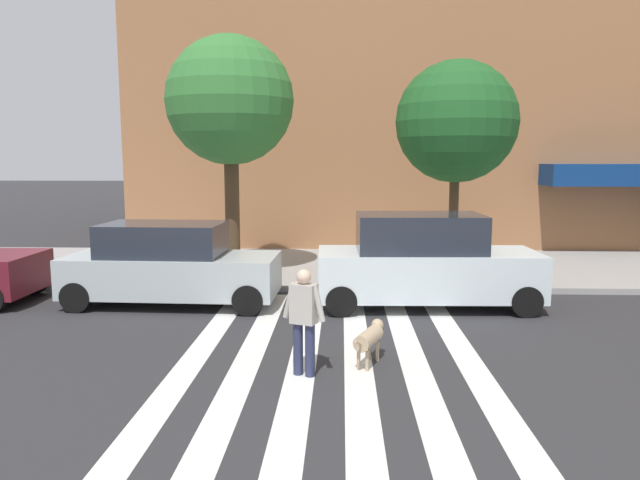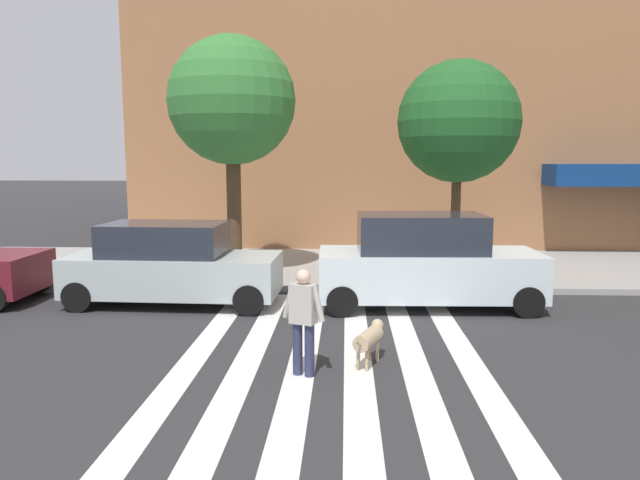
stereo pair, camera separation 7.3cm
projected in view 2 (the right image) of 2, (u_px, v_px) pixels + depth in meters
The scene contains 9 objects.
ground_plane at pixel (262, 424), 7.22m from camera, with size 160.00×160.00×0.00m, color #2B2B2D.
sidewalk_far at pixel (311, 267), 17.32m from camera, with size 80.00×6.00×0.15m, color #989592.
crosswalk_stripes at pixel (325, 425), 7.19m from camera, with size 4.95×13.85×0.01m.
parked_car_behind_first at pixel (172, 265), 13.08m from camera, with size 4.75×2.01×1.85m.
parked_car_third_in_line at pixel (426, 263), 12.82m from camera, with size 4.86×2.03×2.07m.
street_tree_nearest at pixel (232, 102), 15.44m from camera, with size 3.40×3.40×6.35m.
street_tree_middle at pixel (458, 122), 15.25m from camera, with size 3.20×3.20×5.68m.
pedestrian_dog_walker at pixel (303, 316), 8.73m from camera, with size 0.69×0.37×1.64m.
dog_on_leash at pixel (369, 338), 9.26m from camera, with size 0.55×1.08×0.65m.
Camera 2 is at (1.02, 0.43, 3.27)m, focal length 32.68 mm.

